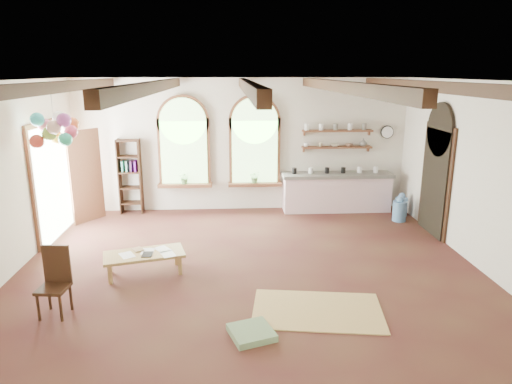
{
  "coord_description": "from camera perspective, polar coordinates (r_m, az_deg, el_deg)",
  "views": [
    {
      "loc": [
        -0.32,
        -7.49,
        3.34
      ],
      "look_at": [
        0.16,
        0.6,
        1.19
      ],
      "focal_mm": 32.0,
      "sensor_mm": 36.0,
      "label": 1
    }
  ],
  "objects": [
    {
      "name": "floor",
      "position": [
        8.2,
        -0.9,
        -9.17
      ],
      "size": [
        8.0,
        8.0,
        0.0
      ],
      "primitive_type": "plane",
      "color": "#523121",
      "rests_on": "ground"
    },
    {
      "name": "ceiling_beams",
      "position": [
        7.5,
        -1.0,
        13.02
      ],
      "size": [
        6.2,
        6.8,
        0.18
      ],
      "primitive_type": null,
      "color": "#311D0F",
      "rests_on": "ceiling"
    },
    {
      "name": "window_left",
      "position": [
        11.1,
        -9.01,
        5.82
      ],
      "size": [
        1.3,
        0.28,
        2.2
      ],
      "color": "brown",
      "rests_on": "floor"
    },
    {
      "name": "window_right",
      "position": [
        11.06,
        -0.16,
        5.98
      ],
      "size": [
        1.3,
        0.28,
        2.2
      ],
      "color": "brown",
      "rests_on": "floor"
    },
    {
      "name": "left_doorway",
      "position": [
        10.21,
        -24.16,
        1.15
      ],
      "size": [
        0.1,
        1.9,
        2.5
      ],
      "primitive_type": "cube",
      "color": "brown",
      "rests_on": "floor"
    },
    {
      "name": "right_doorway",
      "position": [
        10.2,
        21.44,
        1.12
      ],
      "size": [
        0.1,
        1.3,
        2.4
      ],
      "primitive_type": "cube",
      "color": "black",
      "rests_on": "floor"
    },
    {
      "name": "kitchen_counter",
      "position": [
        11.37,
        10.02,
        0.04
      ],
      "size": [
        2.68,
        0.62,
        0.94
      ],
      "color": "silver",
      "rests_on": "floor"
    },
    {
      "name": "wall_shelf_lower",
      "position": [
        11.32,
        10.06,
        5.53
      ],
      "size": [
        1.7,
        0.24,
        0.04
      ],
      "primitive_type": "cube",
      "color": "brown",
      "rests_on": "wall_back"
    },
    {
      "name": "wall_shelf_upper",
      "position": [
        11.26,
        10.15,
        7.54
      ],
      "size": [
        1.7,
        0.24,
        0.04
      ],
      "primitive_type": "cube",
      "color": "brown",
      "rests_on": "wall_back"
    },
    {
      "name": "wall_clock",
      "position": [
        11.69,
        16.08,
        7.21
      ],
      "size": [
        0.32,
        0.04,
        0.32
      ],
      "primitive_type": "cylinder",
      "rotation": [
        1.57,
        0.0,
        0.0
      ],
      "color": "black",
      "rests_on": "wall_back"
    },
    {
      "name": "bookshelf",
      "position": [
        11.33,
        -15.47,
        1.88
      ],
      "size": [
        0.53,
        0.32,
        1.8
      ],
      "color": "#311D0F",
      "rests_on": "floor"
    },
    {
      "name": "coffee_table",
      "position": [
        7.99,
        -13.81,
        -7.71
      ],
      "size": [
        1.43,
        0.92,
        0.38
      ],
      "color": "#A6854C",
      "rests_on": "floor"
    },
    {
      "name": "side_chair",
      "position": [
        7.16,
        -23.83,
        -11.79
      ],
      "size": [
        0.43,
        0.43,
        0.98
      ],
      "color": "#311D0F",
      "rests_on": "floor"
    },
    {
      "name": "floor_mat",
      "position": [
        6.84,
        7.68,
        -14.46
      ],
      "size": [
        1.99,
        1.39,
        0.02
      ],
      "primitive_type": "cube",
      "rotation": [
        0.0,
        0.0,
        -0.14
      ],
      "color": "tan",
      "rests_on": "floor"
    },
    {
      "name": "floor_cushion",
      "position": [
        6.21,
        -0.56,
        -17.17
      ],
      "size": [
        0.67,
        0.67,
        0.09
      ],
      "primitive_type": "cube",
      "rotation": [
        0.0,
        0.0,
        0.32
      ],
      "color": "#69875D",
      "rests_on": "floor"
    },
    {
      "name": "water_jug_a",
      "position": [
        11.38,
        17.69,
        -1.65
      ],
      "size": [
        0.29,
        0.29,
        0.56
      ],
      "color": "#598AC0",
      "rests_on": "floor"
    },
    {
      "name": "water_jug_b",
      "position": [
        10.97,
        17.5,
        -2.16
      ],
      "size": [
        0.31,
        0.31,
        0.6
      ],
      "color": "#598AC0",
      "rests_on": "floor"
    },
    {
      "name": "balloon_cluster",
      "position": [
        8.9,
        -23.85,
        7.21
      ],
      "size": [
        0.75,
        0.75,
        1.15
      ],
      "color": "white",
      "rests_on": "floor"
    },
    {
      "name": "table_book",
      "position": [
        8.1,
        -15.07,
        -7.07
      ],
      "size": [
        0.25,
        0.27,
        0.02
      ],
      "primitive_type": "imported",
      "rotation": [
        0.0,
        0.0,
        0.55
      ],
      "color": "olive",
      "rests_on": "coffee_table"
    },
    {
      "name": "tablet",
      "position": [
        7.89,
        -13.42,
        -7.59
      ],
      "size": [
        0.17,
        0.24,
        0.01
      ],
      "primitive_type": "cube",
      "rotation": [
        0.0,
        0.0,
        -0.01
      ],
      "color": "black",
      "rests_on": "coffee_table"
    },
    {
      "name": "potted_plant_left",
      "position": [
        11.14,
        -8.9,
        1.77
      ],
      "size": [
        0.27,
        0.23,
        0.3
      ],
      "primitive_type": "imported",
      "color": "#598C4C",
      "rests_on": "window_left"
    },
    {
      "name": "potted_plant_right",
      "position": [
        11.11,
        -0.13,
        1.9
      ],
      "size": [
        0.27,
        0.23,
        0.3
      ],
      "primitive_type": "imported",
      "color": "#598C4C",
      "rests_on": "window_right"
    },
    {
      "name": "shelf_cup_a",
      "position": [
        11.16,
        6.3,
        5.9
      ],
      "size": [
        0.12,
        0.1,
        0.1
      ],
      "primitive_type": "imported",
      "color": "white",
      "rests_on": "wall_shelf_lower"
    },
    {
      "name": "shelf_cup_b",
      "position": [
        11.22,
        8.08,
        5.88
      ],
      "size": [
        0.1,
        0.1,
        0.09
      ],
      "primitive_type": "imported",
      "color": "beige",
      "rests_on": "wall_shelf_lower"
    },
    {
      "name": "shelf_bowl_a",
      "position": [
        11.3,
        9.82,
        5.77
      ],
      "size": [
        0.22,
        0.22,
        0.05
      ],
      "primitive_type": "imported",
      "color": "beige",
      "rests_on": "wall_shelf_lower"
    },
    {
      "name": "shelf_bowl_b",
      "position": [
        11.38,
        11.55,
        5.77
      ],
      "size": [
        0.2,
        0.2,
        0.06
      ],
      "primitive_type": "imported",
      "color": "#8C664C",
      "rests_on": "wall_shelf_lower"
    },
    {
      "name": "shelf_vase",
      "position": [
        11.47,
        13.26,
        6.07
      ],
      "size": [
        0.18,
        0.18,
        0.19
      ],
      "primitive_type": "imported",
      "color": "slate",
      "rests_on": "wall_shelf_lower"
    }
  ]
}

